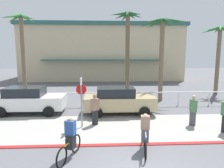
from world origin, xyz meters
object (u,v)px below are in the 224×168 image
object	(u,v)px
palm_tree_1	(21,35)
cyclist_blue_1	(145,134)
cyclist_yellow_0	(70,140)
pedestrian_2	(193,112)
palm_tree_4	(220,40)
palm_tree_3	(162,36)
stop_sign_bike_lane	(81,95)
car_tan_2	(119,100)
palm_tree_2	(127,34)
car_white_1	(29,100)
pedestrian_1	(95,111)

from	to	relation	value
palm_tree_1	cyclist_blue_1	xyz separation A→B (m)	(8.77, -11.32, -4.73)
cyclist_yellow_0	cyclist_blue_1	world-z (taller)	same
pedestrian_2	palm_tree_4	bearing A→B (deg)	53.89
pedestrian_2	cyclist_yellow_0	bearing A→B (deg)	-152.39
palm_tree_3	cyclist_yellow_0	world-z (taller)	palm_tree_3
stop_sign_bike_lane	palm_tree_3	bearing A→B (deg)	45.10
palm_tree_4	cyclist_blue_1	size ratio (longest dim) A/B	3.53
palm_tree_4	car_tan_2	size ratio (longest dim) A/B	1.45
palm_tree_3	cyclist_yellow_0	size ratio (longest dim) A/B	3.75
cyclist_yellow_0	pedestrian_2	bearing A→B (deg)	27.61
palm_tree_2	palm_tree_4	xyz separation A→B (m)	(8.71, 0.85, -0.41)
palm_tree_4	car_tan_2	distance (m)	12.31
stop_sign_bike_lane	palm_tree_4	bearing A→B (deg)	35.10
car_white_1	pedestrian_1	distance (m)	4.92
stop_sign_bike_lane	car_tan_2	xyz separation A→B (m)	(2.09, 2.34, -0.81)
palm_tree_3	pedestrian_2	world-z (taller)	palm_tree_3
palm_tree_1	pedestrian_2	distance (m)	15.42
pedestrian_1	car_white_1	bearing A→B (deg)	150.74
palm_tree_3	cyclist_yellow_0	bearing A→B (deg)	-123.41
stop_sign_bike_lane	cyclist_yellow_0	world-z (taller)	stop_sign_bike_lane
car_white_1	car_tan_2	distance (m)	5.73
palm_tree_1	palm_tree_4	bearing A→B (deg)	-0.68
car_tan_2	cyclist_blue_1	world-z (taller)	car_tan_2
cyclist_yellow_0	pedestrian_1	distance (m)	3.54
cyclist_blue_1	palm_tree_1	bearing A→B (deg)	127.77
pedestrian_1	pedestrian_2	xyz separation A→B (m)	(5.15, -0.35, -0.02)
palm_tree_1	palm_tree_3	world-z (taller)	palm_tree_1
car_tan_2	cyclist_blue_1	xyz separation A→B (m)	(0.60, -5.03, -0.18)
car_white_1	car_tan_2	bearing A→B (deg)	-3.99
palm_tree_3	palm_tree_2	bearing A→B (deg)	144.61
palm_tree_2	pedestrian_1	size ratio (longest dim) A/B	4.41
cyclist_blue_1	pedestrian_2	world-z (taller)	pedestrian_2
cyclist_yellow_0	stop_sign_bike_lane	bearing A→B (deg)	87.95
pedestrian_1	pedestrian_2	bearing A→B (deg)	-3.92
pedestrian_2	palm_tree_2	bearing A→B (deg)	108.70
palm_tree_3	cyclist_yellow_0	xyz separation A→B (m)	(-5.86, -8.89, -4.49)
palm_tree_1	palm_tree_2	size ratio (longest dim) A/B	0.99
cyclist_blue_1	pedestrian_2	xyz separation A→B (m)	(3.12, 2.68, 0.05)
cyclist_blue_1	pedestrian_1	bearing A→B (deg)	123.83
pedestrian_1	cyclist_blue_1	bearing A→B (deg)	-56.17
palm_tree_1	palm_tree_4	xyz separation A→B (m)	(18.03, -0.21, -0.40)
car_white_1	pedestrian_1	bearing A→B (deg)	-29.26
palm_tree_4	pedestrian_1	xyz separation A→B (m)	(-11.29, -8.07, -4.25)
stop_sign_bike_lane	palm_tree_2	size ratio (longest dim) A/B	0.35
palm_tree_3	pedestrian_1	world-z (taller)	palm_tree_3
palm_tree_3	pedestrian_1	bearing A→B (deg)	-133.10
cyclist_blue_1	cyclist_yellow_0	bearing A→B (deg)	-171.49
stop_sign_bike_lane	palm_tree_1	size ratio (longest dim) A/B	0.35
palm_tree_2	cyclist_yellow_0	distance (m)	12.15
cyclist_yellow_0	palm_tree_2	bearing A→B (deg)	72.53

